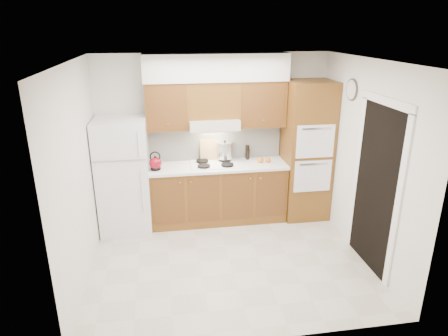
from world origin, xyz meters
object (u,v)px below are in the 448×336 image
Objects in this scene: fridge at (124,176)px; oven_cabinet at (306,151)px; kettle at (155,163)px; stock_pot at (225,151)px.

oven_cabinet is (2.85, 0.03, 0.24)m from fridge.
stock_pot is at bearing 21.74° from kettle.
fridge is at bearing -176.60° from kettle.
fridge is at bearing -179.30° from oven_cabinet.
oven_cabinet reaches higher than kettle.
kettle is (0.48, -0.03, 0.18)m from fridge.
oven_cabinet is at bearing 9.06° from kettle.
stock_pot is (1.57, 0.25, 0.24)m from fridge.
stock_pot is at bearing 8.88° from fridge.
fridge is 9.16× the size of kettle.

